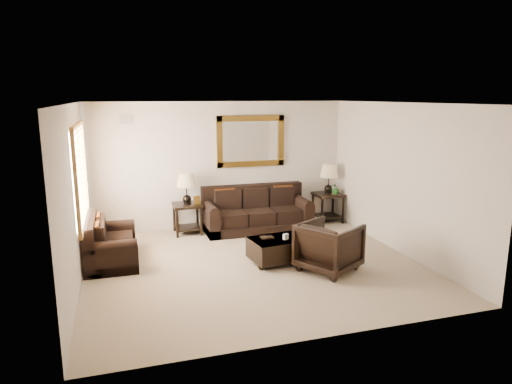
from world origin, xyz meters
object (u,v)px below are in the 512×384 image
object	(u,v)px
sofa	(256,214)
end_table_right	(328,184)
loveseat	(108,246)
coffee_table	(286,246)
armchair	(329,244)
end_table_left	(187,194)

from	to	relation	value
sofa	end_table_right	xyz separation A→B (m)	(1.73, 0.10, 0.53)
end_table_right	loveseat	bearing A→B (deg)	-164.71
coffee_table	loveseat	bearing A→B (deg)	156.42
loveseat	end_table_right	bearing A→B (deg)	-74.71
armchair	end_table_right	bearing A→B (deg)	-56.21
sofa	end_table_left	distance (m)	1.55
end_table_left	coffee_table	bearing A→B (deg)	-57.16
end_table_left	end_table_right	world-z (taller)	end_table_right
coffee_table	end_table_right	bearing A→B (deg)	41.74
loveseat	end_table_left	xyz separation A→B (m)	(1.57, 1.31, 0.53)
sofa	loveseat	bearing A→B (deg)	-158.42
end_table_right	armchair	distance (m)	3.04
loveseat	armchair	size ratio (longest dim) A/B	1.62
loveseat	armchair	distance (m)	3.75
loveseat	end_table_right	distance (m)	4.96
sofa	end_table_left	world-z (taller)	end_table_left
loveseat	coffee_table	xyz separation A→B (m)	(2.95, -0.83, -0.03)
sofa	coffee_table	distance (m)	2.03
coffee_table	armchair	size ratio (longest dim) A/B	1.52
end_table_left	coffee_table	size ratio (longest dim) A/B	0.94
sofa	coffee_table	world-z (taller)	sofa
end_table_right	armchair	xyz separation A→B (m)	(-1.29, -2.72, -0.42)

